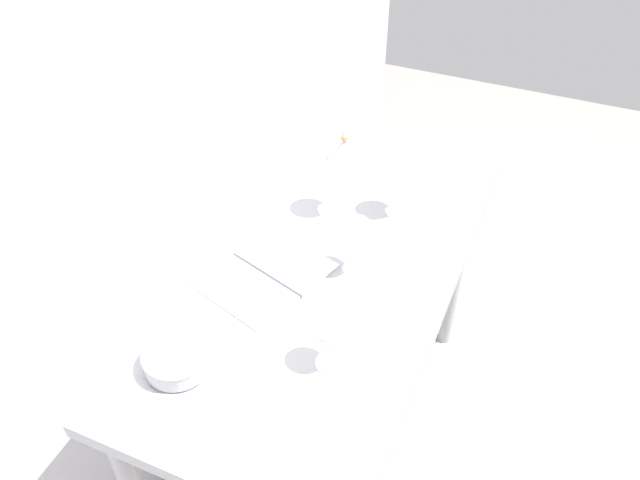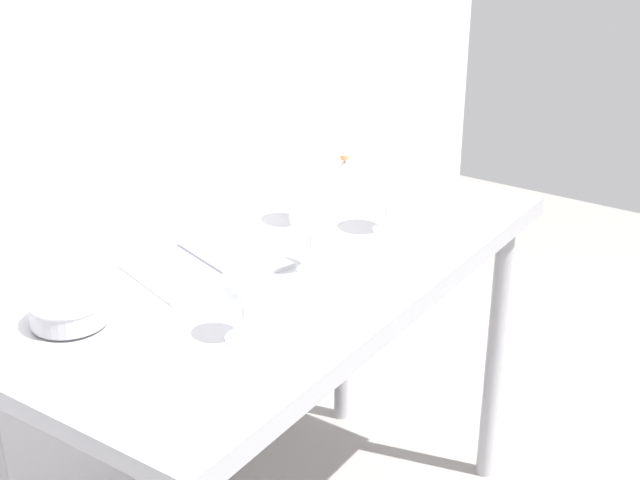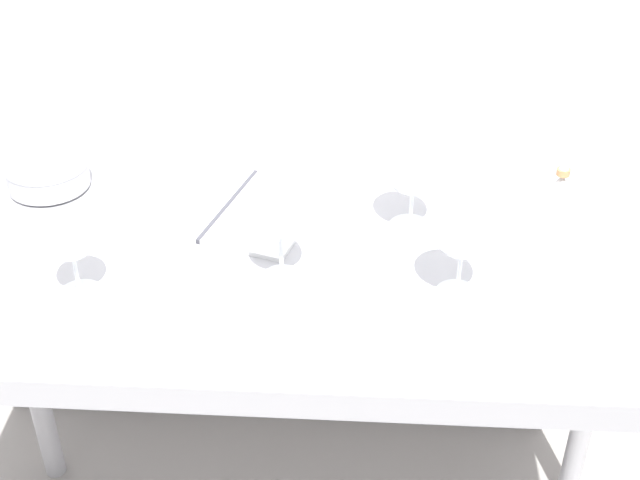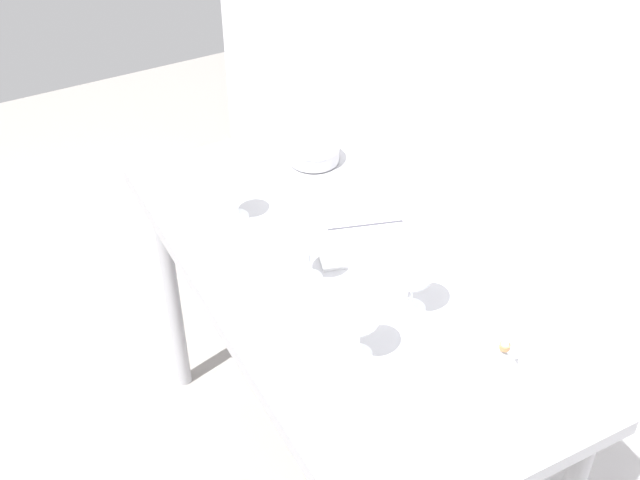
# 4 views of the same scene
# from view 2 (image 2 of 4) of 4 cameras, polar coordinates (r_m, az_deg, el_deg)

# --- Properties ---
(back_wall) EXTENTS (3.80, 0.04, 2.60)m
(back_wall) POSITION_cam_2_polar(r_m,az_deg,el_deg) (2.18, -12.93, 11.44)
(back_wall) COLOR silver
(back_wall) RESTS_ON ground_plane
(steel_counter) EXTENTS (1.40, 0.65, 0.90)m
(steel_counter) POSITION_cam_2_polar(r_m,az_deg,el_deg) (2.04, -1.93, -4.01)
(steel_counter) COLOR #AAAAAF
(steel_counter) RESTS_ON ground_plane
(wine_glass_near_right) EXTENTS (0.10, 0.10, 0.17)m
(wine_glass_near_right) POSITION_cam_2_polar(r_m,az_deg,el_deg) (2.11, 4.32, 3.64)
(wine_glass_near_right) COLOR white
(wine_glass_near_right) RESTS_ON steel_counter
(wine_glass_far_right) EXTENTS (0.10, 0.10, 0.17)m
(wine_glass_far_right) POSITION_cam_2_polar(r_m,az_deg,el_deg) (2.15, -0.87, 3.97)
(wine_glass_far_right) COLOR white
(wine_glass_far_right) RESTS_ON steel_counter
(wine_glass_near_center) EXTENTS (0.09, 0.09, 0.18)m
(wine_glass_near_center) POSITION_cam_2_polar(r_m,az_deg,el_deg) (1.90, -0.63, 1.55)
(wine_glass_near_center) COLOR white
(wine_glass_near_center) RESTS_ON steel_counter
(wine_glass_near_left) EXTENTS (0.08, 0.08, 0.16)m
(wine_glass_near_left) POSITION_cam_2_polar(r_m,az_deg,el_deg) (1.65, -5.05, -3.02)
(wine_glass_near_left) COLOR white
(wine_glass_near_left) RESTS_ON steel_counter
(open_notebook) EXTENTS (0.37, 0.33, 0.01)m
(open_notebook) POSITION_cam_2_polar(r_m,az_deg,el_deg) (1.98, -7.34, -1.57)
(open_notebook) COLOR white
(open_notebook) RESTS_ON steel_counter
(tasting_sheet_upper) EXTENTS (0.28, 0.29, 0.00)m
(tasting_sheet_upper) POSITION_cam_2_polar(r_m,az_deg,el_deg) (2.30, 5.96, 2.11)
(tasting_sheet_upper) COLOR white
(tasting_sheet_upper) RESTS_ON steel_counter
(tasting_bowl) EXTENTS (0.16, 0.16, 0.06)m
(tasting_bowl) POSITION_cam_2_polar(r_m,az_deg,el_deg) (1.79, -15.82, -4.32)
(tasting_bowl) COLOR #4C4C4C
(tasting_bowl) RESTS_ON steel_counter
(decanter_funnel) EXTENTS (0.11, 0.11, 0.13)m
(decanter_funnel) POSITION_cam_2_polar(r_m,az_deg,el_deg) (2.41, 1.58, 4.34)
(decanter_funnel) COLOR #B3B3B3
(decanter_funnel) RESTS_ON steel_counter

